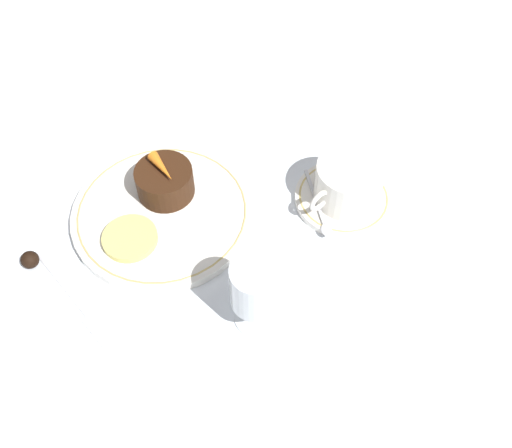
{
  "coord_description": "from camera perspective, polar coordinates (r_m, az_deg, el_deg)",
  "views": [
    {
      "loc": [
        0.23,
        0.44,
        0.69
      ],
      "look_at": [
        -0.08,
        0.07,
        0.04
      ],
      "focal_mm": 42.0,
      "sensor_mm": 36.0,
      "label": 1
    }
  ],
  "objects": [
    {
      "name": "dessert_cake",
      "position": [
        0.87,
        -8.68,
        4.02
      ],
      "size": [
        0.08,
        0.08,
        0.04
      ],
      "color": "#381E0F",
      "rests_on": "dinner_plate"
    },
    {
      "name": "fork",
      "position": [
        0.82,
        -16.39,
        -7.43
      ],
      "size": [
        0.02,
        0.18,
        0.01
      ],
      "color": "silver",
      "rests_on": "ground_plane"
    },
    {
      "name": "carrot_garnish",
      "position": [
        0.85,
        -8.93,
        5.34
      ],
      "size": [
        0.02,
        0.06,
        0.02
      ],
      "color": "orange",
      "rests_on": "dessert_cake"
    },
    {
      "name": "saucer",
      "position": [
        0.89,
        8.28,
        2.49
      ],
      "size": [
        0.14,
        0.14,
        0.01
      ],
      "color": "white",
      "rests_on": "ground_plane"
    },
    {
      "name": "chocolate_truffle",
      "position": [
        0.86,
        -20.73,
        -3.2
      ],
      "size": [
        0.02,
        0.02,
        0.02
      ],
      "color": "black",
      "rests_on": "ground_plane"
    },
    {
      "name": "spoon",
      "position": [
        0.86,
        6.04,
        1.38
      ],
      "size": [
        0.07,
        0.11,
        0.0
      ],
      "color": "silver",
      "rests_on": "saucer"
    },
    {
      "name": "pineapple_slice",
      "position": [
        0.84,
        -11.91,
        -1.34
      ],
      "size": [
        0.08,
        0.08,
        0.01
      ],
      "color": "#EFE075",
      "rests_on": "dinner_plate"
    },
    {
      "name": "coffee_cup",
      "position": [
        0.86,
        8.8,
        4.04
      ],
      "size": [
        0.12,
        0.1,
        0.06
      ],
      "color": "white",
      "rests_on": "saucer"
    },
    {
      "name": "ground_plane",
      "position": [
        0.85,
        -7.16,
        -1.16
      ],
      "size": [
        3.0,
        3.0,
        0.0
      ],
      "primitive_type": "plane",
      "color": "white"
    },
    {
      "name": "dinner_plate",
      "position": [
        0.87,
        -8.65,
        1.16
      ],
      "size": [
        0.26,
        0.26,
        0.01
      ],
      "color": "white",
      "rests_on": "ground_plane"
    },
    {
      "name": "wine_glass",
      "position": [
        0.71,
        0.25,
        -6.01
      ],
      "size": [
        0.06,
        0.06,
        0.11
      ],
      "color": "silver",
      "rests_on": "ground_plane"
    }
  ]
}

